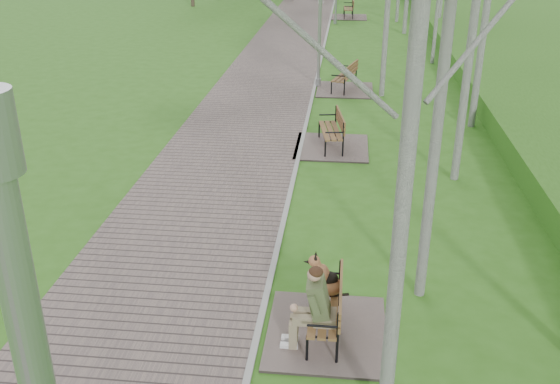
# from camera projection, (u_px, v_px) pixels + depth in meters

# --- Properties ---
(walkway) EXTENTS (3.50, 67.00, 0.04)m
(walkway) POSITION_uv_depth(u_px,v_px,m) (280.00, 56.00, 26.29)
(walkway) COLOR #645451
(walkway) RESTS_ON ground
(kerb) EXTENTS (0.10, 67.00, 0.05)m
(kerb) POSITION_uv_depth(u_px,v_px,m) (322.00, 57.00, 26.11)
(kerb) COLOR #999993
(kerb) RESTS_ON ground
(bench_main) EXTENTS (1.72, 1.91, 1.50)m
(bench_main) POSITION_uv_depth(u_px,v_px,m) (321.00, 311.00, 8.86)
(bench_main) COLOR #645451
(bench_main) RESTS_ON ground
(bench_second) EXTENTS (1.87, 2.08, 1.15)m
(bench_second) POSITION_uv_depth(u_px,v_px,m) (331.00, 140.00, 16.08)
(bench_second) COLOR #645451
(bench_second) RESTS_ON ground
(bench_third) EXTENTS (1.90, 2.11, 1.17)m
(bench_third) POSITION_uv_depth(u_px,v_px,m) (344.00, 84.00, 21.25)
(bench_third) COLOR #645451
(bench_third) RESTS_ON ground
(bench_far) EXTENTS (2.05, 2.28, 1.26)m
(bench_far) POSITION_uv_depth(u_px,v_px,m) (348.00, 13.00, 35.84)
(bench_far) COLOR #645451
(bench_far) RESTS_ON ground
(lamp_post_second) EXTENTS (0.18, 0.18, 4.74)m
(lamp_post_second) POSITION_uv_depth(u_px,v_px,m) (320.00, 22.00, 20.94)
(lamp_post_second) COLOR #989BA0
(lamp_post_second) RESTS_ON ground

